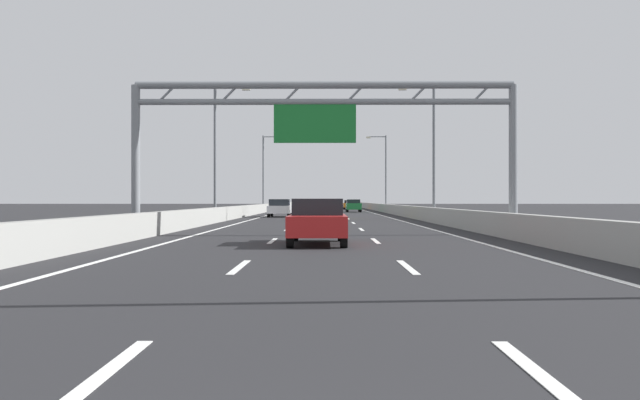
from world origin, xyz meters
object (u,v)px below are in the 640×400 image
Objects in this scene: streetlamp_left_mid at (218,144)px; red_car at (318,221)px; black_car at (323,205)px; yellow_car at (326,209)px; streetlamp_right_far at (384,168)px; streetlamp_right_mid at (431,143)px; sign_gantry at (323,118)px; green_car at (353,205)px; white_car at (280,208)px; orange_car at (350,204)px; blue_car at (324,203)px; streetlamp_left_far at (265,168)px.

streetlamp_left_mid is 26.59m from red_car.
black_car is 34.06m from yellow_car.
streetlamp_left_mid is 39.64m from streetlamp_right_far.
streetlamp_right_mid is 39.36m from black_car.
sign_gantry reaches higher than green_car.
white_car is 43.68m from orange_car.
streetlamp_right_mid is at bearing -90.00° from streetlamp_right_far.
blue_car is 0.96× the size of orange_car.
green_car is (3.43, 50.12, -4.07)m from sign_gantry.
blue_car is (7.35, 47.76, -4.64)m from streetlamp_left_far.
sign_gantry is at bearing -90.48° from yellow_car.
streetlamp_left_far reaches higher than yellow_car.
sign_gantry is 3.62× the size of red_car.
black_car is at bearing 90.03° from red_car.
orange_car is at bearing 87.09° from red_car.
streetlamp_left_mid is at bearing -112.13° from streetlamp_right_far.
red_car is (-7.67, -25.15, -4.63)m from streetlamp_right_mid.
streetlamp_right_mid is 2.25× the size of blue_car.
streetlamp_left_far is at bearing 97.54° from sign_gantry.
streetlamp_left_far is 48.54m from blue_car.
black_car is (3.48, 29.52, 0.01)m from white_car.
orange_car is (3.83, -32.64, -0.03)m from blue_car.
red_car reaches higher than yellow_car.
orange_car is (11.18, 15.11, -4.67)m from streetlamp_left_far.
sign_gantry is 57.73m from black_car.
streetlamp_right_far is 2.28× the size of yellow_car.
black_car reaches higher than orange_car.
green_car is at bearing -86.27° from blue_car.
streetlamp_right_mid reaches higher than red_car.
green_car is (-0.34, -20.98, 0.04)m from orange_car.
white_car is at bearing -92.73° from blue_car.
yellow_car is (7.61, 4.25, -4.64)m from streetlamp_left_mid.
streetlamp_left_far is at bearing 112.13° from streetlamp_right_mid.
streetlamp_right_mid is 84.94m from blue_car.
streetlamp_right_far is at bearing -80.98° from blue_car.
streetlamp_left_far is 2.15× the size of red_car.
streetlamp_left_far is 2.28× the size of yellow_car.
streetlamp_right_mid is 26.70m from red_car.
streetlamp_left_far reaches higher than sign_gantry.
streetlamp_right_far is 2.16× the size of orange_car.
streetlamp_right_far is 2.28× the size of black_car.
green_car is (3.58, 56.00, 0.00)m from red_car.
green_car reaches higher than yellow_car.
sign_gantry is at bearing -111.31° from streetlamp_right_mid.
red_car is 29.41m from yellow_car.
blue_car is (0.09, 109.63, -0.01)m from red_car.
white_car is 5.96m from yellow_car.
white_car is (-3.52, 33.94, -0.01)m from red_car.
red_car is (-0.16, -5.88, -4.07)m from sign_gantry.
green_car is at bearing -28.43° from streetlamp_left_far.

